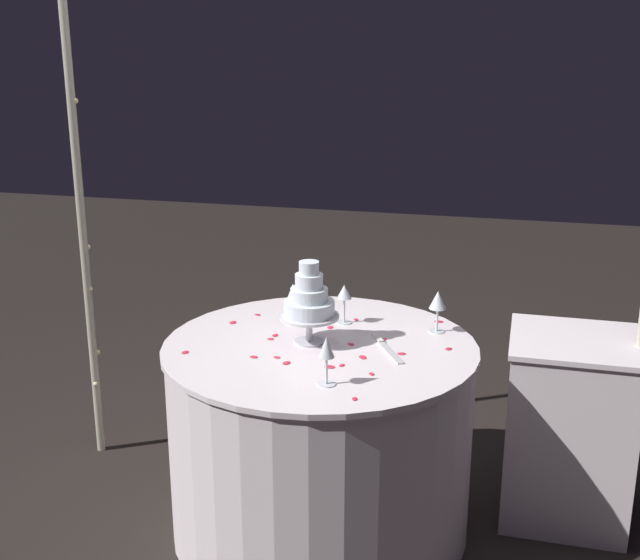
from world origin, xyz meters
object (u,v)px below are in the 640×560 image
side_table (568,427)px  wine_glass_3 (344,294)px  wine_glass_1 (326,350)px  decorative_arch (342,135)px  main_table (320,437)px  cake_knife (385,346)px  wine_glass_0 (293,295)px  wine_glass_2 (438,302)px  tiered_cake (309,301)px

side_table → wine_glass_3: (-0.88, -0.09, 0.50)m
side_table → wine_glass_1: (-0.80, -0.69, 0.51)m
decorative_arch → wine_glass_1: size_ratio=14.07×
decorative_arch → main_table: bearing=-89.8°
cake_knife → wine_glass_1: bearing=-108.5°
wine_glass_3 → wine_glass_0: bearing=-162.5°
wine_glass_0 → wine_glass_2: bearing=5.4°
decorative_arch → main_table: 1.15m
tiered_cake → decorative_arch: bearing=82.6°
side_table → wine_glass_2: size_ratio=4.55×
decorative_arch → wine_glass_0: (-0.16, -0.13, -0.61)m
side_table → wine_glass_0: 1.20m
side_table → cake_knife: bearing=-155.2°
side_table → wine_glass_2: 0.73m
side_table → decorative_arch: bearing=-178.8°
main_table → side_table: size_ratio=1.56×
main_table → cake_knife: size_ratio=4.34×
side_table → tiered_cake: (-0.96, -0.34, 0.55)m
wine_glass_2 → wine_glass_3: size_ratio=1.04×
side_table → main_table: bearing=-159.5°
wine_glass_0 → wine_glass_3: 0.20m
tiered_cake → wine_glass_1: size_ratio=1.87×
side_table → tiered_cake: bearing=-160.6°
main_table → wine_glass_0: 0.56m
wine_glass_3 → wine_glass_2: bearing=-1.3°
wine_glass_1 → wine_glass_3: wine_glass_1 is taller
side_table → cake_knife: cake_knife is taller
decorative_arch → side_table: 1.44m
side_table → wine_glass_0: bearing=-171.8°
decorative_arch → tiered_cake: (-0.04, -0.32, -0.57)m
decorative_arch → wine_glass_1: decorative_arch is taller
main_table → side_table: bearing=20.5°
side_table → wine_glass_1: size_ratio=4.49×
tiered_cake → wine_glass_1: tiered_cake is taller
wine_glass_2 → cake_knife: bearing=-127.2°
tiered_cake → wine_glass_3: (0.07, 0.24, -0.04)m
side_table → wine_glass_2: (-0.52, -0.10, 0.51)m
tiered_cake → wine_glass_1: (0.15, -0.35, -0.04)m
wine_glass_3 → cake_knife: (0.20, -0.22, -0.11)m
wine_glass_1 → wine_glass_3: 0.60m
decorative_arch → tiered_cake: 0.65m
wine_glass_2 → tiered_cake: bearing=-151.8°
wine_glass_2 → wine_glass_0: bearing=-174.6°
wine_glass_0 → cake_knife: (0.40, -0.16, -0.11)m
wine_glass_1 → main_table: bearing=108.1°
main_table → wine_glass_2: wine_glass_2 is taller
wine_glass_0 → wine_glass_1: (0.27, -0.53, 0.00)m
decorative_arch → wine_glass_0: bearing=-139.5°
wine_glass_2 → cake_knife: (-0.16, -0.21, -0.12)m
main_table → cake_knife: bearing=6.9°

